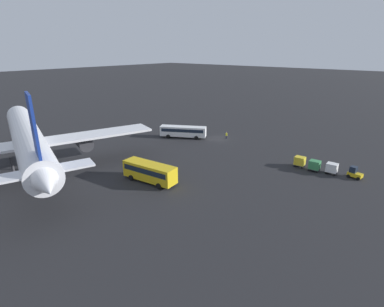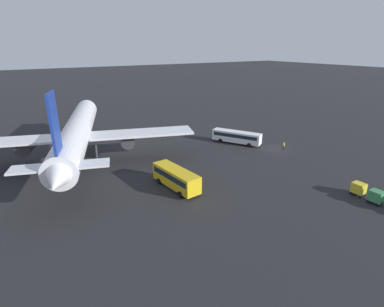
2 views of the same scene
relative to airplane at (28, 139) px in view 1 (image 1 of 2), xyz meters
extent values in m
plane|color=#232326|center=(-14.72, -40.98, -6.45)|extent=(600.00, 600.00, 0.00)
cylinder|color=silver|center=(0.59, -0.19, 0.11)|extent=(43.69, 18.62, 5.05)
cone|color=silver|center=(22.84, -7.50, 0.11)|extent=(6.78, 6.29, 4.80)
cone|color=silver|center=(-21.91, 7.19, 0.11)|extent=(7.66, 6.37, 4.55)
cube|color=silver|center=(-5.49, -11.59, -0.52)|extent=(11.83, 21.17, 0.44)
cube|color=navy|center=(-18.37, 6.03, 6.68)|extent=(4.32, 1.72, 8.08)
cube|color=silver|center=(-18.79, 6.17, 0.62)|extent=(7.04, 13.45, 0.28)
cylinder|color=#38383D|center=(-3.27, -9.10, -2.13)|extent=(5.92, 4.30, 2.78)
cylinder|color=#38383D|center=(15.33, -5.03, -4.43)|extent=(0.50, 0.50, 4.04)
cylinder|color=black|center=(15.33, -5.03, -6.00)|extent=(1.01, 0.76, 0.90)
cylinder|color=#38383D|center=(-0.50, 3.62, -4.43)|extent=(0.50, 0.50, 4.04)
cylinder|color=black|center=(-0.50, 3.62, -6.00)|extent=(1.01, 0.76, 0.90)
cylinder|color=#38383D|center=(-2.54, -2.62, -4.43)|extent=(0.50, 0.50, 4.04)
cylinder|color=black|center=(-2.54, -2.62, -6.00)|extent=(1.01, 0.76, 0.90)
cube|color=white|center=(-6.98, -35.47, -4.73)|extent=(11.72, 8.10, 2.55)
cube|color=#192333|center=(-6.98, -35.47, -4.28)|extent=(10.90, 7.67, 0.82)
cylinder|color=black|center=(-4.40, -32.48, -5.95)|extent=(1.02, 0.75, 1.00)
cylinder|color=black|center=(-3.08, -34.84, -5.95)|extent=(1.02, 0.75, 1.00)
cylinder|color=black|center=(-10.89, -36.10, -5.95)|extent=(1.02, 0.75, 1.00)
cylinder|color=black|center=(-9.56, -38.47, -5.95)|extent=(1.02, 0.75, 1.00)
cube|color=gold|center=(-20.54, -11.01, -4.55)|extent=(10.37, 3.95, 2.92)
cube|color=#192333|center=(-20.54, -11.01, -4.04)|extent=(9.57, 3.90, 0.93)
cylinder|color=black|center=(-17.59, -9.18, -5.95)|extent=(1.03, 0.41, 1.00)
cylinder|color=black|center=(-17.26, -12.15, -5.95)|extent=(1.03, 0.41, 1.00)
cylinder|color=black|center=(-23.82, -9.87, -5.95)|extent=(1.03, 0.41, 1.00)
cylinder|color=black|center=(-23.50, -12.83, -5.95)|extent=(1.03, 0.41, 1.00)
cube|color=gold|center=(-48.14, -35.71, -5.80)|extent=(2.58, 1.68, 0.70)
cube|color=#192333|center=(-47.73, -35.78, -4.90)|extent=(1.26, 1.33, 1.10)
cylinder|color=black|center=(-47.20, -35.16, -6.15)|extent=(0.63, 0.32, 0.60)
cylinder|color=black|center=(-47.43, -36.54, -6.15)|extent=(0.63, 0.32, 0.60)
cylinder|color=black|center=(-48.85, -34.88, -6.15)|extent=(0.63, 0.32, 0.60)
cylinder|color=black|center=(-49.08, -36.26, -6.15)|extent=(0.63, 0.32, 0.60)
cylinder|color=#1E1E2D|center=(-16.37, -41.82, -6.03)|extent=(0.32, 0.32, 0.85)
cylinder|color=yellow|center=(-16.37, -41.82, -5.28)|extent=(0.38, 0.38, 0.65)
sphere|color=tan|center=(-16.37, -41.82, -4.83)|extent=(0.24, 0.24, 0.24)
cube|color=#38383D|center=(-44.26, -34.99, -6.04)|extent=(2.03, 1.73, 0.10)
cube|color=silver|center=(-44.26, -34.99, -5.19)|extent=(1.94, 1.64, 1.60)
cylinder|color=black|center=(-43.51, -34.34, -6.27)|extent=(0.36, 0.13, 0.36)
cylinder|color=black|center=(-43.49, -35.62, -6.27)|extent=(0.36, 0.13, 0.36)
cylinder|color=black|center=(-45.03, -34.37, -6.27)|extent=(0.36, 0.13, 0.36)
cylinder|color=black|center=(-45.00, -35.65, -6.27)|extent=(0.36, 0.13, 0.36)
cube|color=#38383D|center=(-41.28, -34.40, -6.04)|extent=(2.03, 1.73, 0.10)
cube|color=#38844C|center=(-41.28, -34.40, -5.19)|extent=(1.94, 1.64, 1.60)
cylinder|color=black|center=(-40.53, -33.74, -6.27)|extent=(0.36, 0.13, 0.36)
cylinder|color=black|center=(-40.50, -35.02, -6.27)|extent=(0.36, 0.13, 0.36)
cylinder|color=black|center=(-42.05, -33.78, -6.27)|extent=(0.36, 0.13, 0.36)
cylinder|color=black|center=(-42.02, -35.05, -6.27)|extent=(0.36, 0.13, 0.36)
cube|color=#38383D|center=(-38.29, -34.71, -6.04)|extent=(2.03, 1.73, 0.10)
cube|color=gold|center=(-38.29, -34.71, -5.19)|extent=(1.94, 1.64, 1.60)
cylinder|color=black|center=(-37.55, -34.05, -6.27)|extent=(0.36, 0.13, 0.36)
cylinder|color=black|center=(-37.52, -35.33, -6.27)|extent=(0.36, 0.13, 0.36)
cylinder|color=black|center=(-39.07, -34.09, -6.27)|extent=(0.36, 0.13, 0.36)
cylinder|color=black|center=(-39.04, -35.37, -6.27)|extent=(0.36, 0.13, 0.36)
camera|label=1|loc=(-56.95, 21.55, 15.88)|focal=28.00mm
camera|label=2|loc=(-60.88, 10.91, 16.44)|focal=28.00mm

